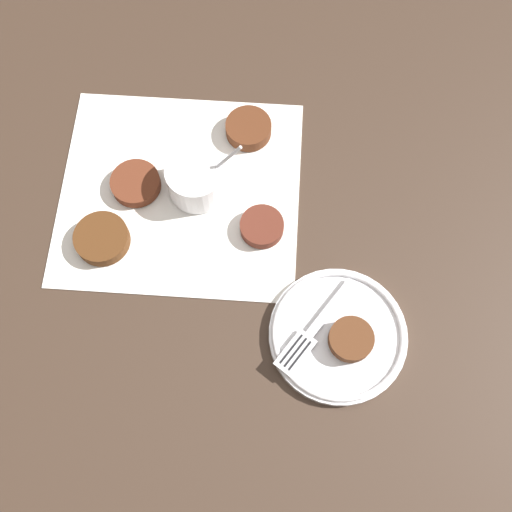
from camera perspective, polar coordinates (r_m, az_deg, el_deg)
name	(u,v)px	position (r m, az deg, el deg)	size (l,w,h in m)	color
ground_plane	(181,200)	(0.91, -7.20, 5.31)	(4.00, 4.00, 0.00)	#38281E
napkin	(182,191)	(0.91, -7.08, 6.14)	(0.40, 0.38, 0.00)	silver
sauce_bowl	(197,180)	(0.88, -5.68, 7.18)	(0.11, 0.09, 0.10)	silver
fritter_0	(262,227)	(0.87, 0.56, 2.82)	(0.06, 0.06, 0.02)	#55261B
fritter_1	(248,129)	(0.94, -0.72, 12.04)	(0.07, 0.07, 0.02)	#502916
fritter_2	(136,183)	(0.92, -11.39, 6.80)	(0.07, 0.07, 0.02)	#592A19
fritter_3	(102,239)	(0.89, -14.46, 1.61)	(0.08, 0.08, 0.02)	#4C2B14
serving_plate	(338,335)	(0.83, 7.81, -7.45)	(0.19, 0.19, 0.02)	silver
fritter_on_plate	(351,339)	(0.81, 9.04, -7.83)	(0.06, 0.06, 0.02)	#512D19
fork	(310,334)	(0.81, 5.13, -7.45)	(0.13, 0.13, 0.00)	silver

